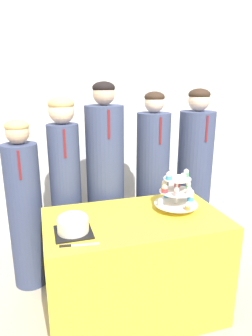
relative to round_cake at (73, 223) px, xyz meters
name	(u,v)px	position (x,y,z in m)	size (l,w,h in m)	color
wall_back	(95,112)	(0.43, 1.45, 0.52)	(9.00, 0.06, 2.70)	silver
table	(135,266)	(0.43, 0.10, -0.45)	(1.22, 0.69, 0.77)	yellow
round_cake	(73,223)	(0.00, 0.00, 0.00)	(0.23, 0.23, 0.13)	black
cake_knife	(73,246)	(-0.02, -0.15, -0.06)	(0.23, 0.05, 0.01)	silver
cupcake_stand	(177,191)	(0.75, 0.14, 0.08)	(0.31, 0.31, 0.30)	silver
student_0	(25,210)	(-0.31, 0.68, -0.17)	(0.27, 0.28, 1.39)	#384266
student_1	(66,193)	(0.02, 0.68, -0.06)	(0.25, 0.25, 1.55)	#384266
student_2	(106,188)	(0.36, 0.68, -0.05)	(0.31, 0.32, 1.66)	#384266
student_3	(152,187)	(0.78, 0.68, -0.08)	(0.29, 0.29, 1.58)	#384266
student_4	(194,182)	(1.19, 0.68, -0.08)	(0.32, 0.32, 1.60)	#384266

